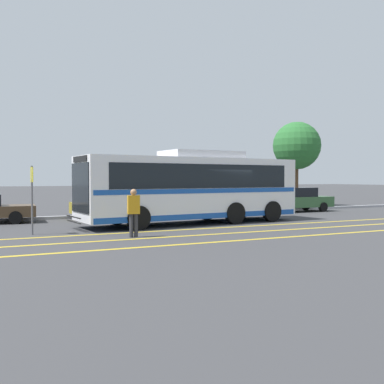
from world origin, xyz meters
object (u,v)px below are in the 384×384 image
object	(u,v)px
bus_stop_sign	(32,191)
tree_0	(297,146)
pedestrian_0	(134,210)
transit_bus	(192,186)
parked_car_1	(116,205)
parked_car_2	(212,203)
parked_car_3	(297,200)

from	to	relation	value
bus_stop_sign	tree_0	bearing A→B (deg)	-69.71
bus_stop_sign	pedestrian_0	bearing A→B (deg)	-131.10
transit_bus	parked_car_1	world-z (taller)	transit_bus
parked_car_2	pedestrian_0	distance (m)	10.60
parked_car_2	pedestrian_0	world-z (taller)	pedestrian_0
transit_bus	tree_0	distance (m)	15.33
transit_bus	tree_0	size ratio (longest dim) A/B	1.74
transit_bus	pedestrian_0	size ratio (longest dim) A/B	6.38
parked_car_1	bus_stop_sign	xyz separation A→B (m)	(-4.73, -5.36, 0.89)
transit_bus	bus_stop_sign	distance (m)	7.33
parked_car_2	bus_stop_sign	distance (m)	11.81
transit_bus	parked_car_3	size ratio (longest dim) A/B	2.27
bus_stop_sign	tree_0	xyz separation A→B (m)	(19.86, 9.47, 2.93)
bus_stop_sign	transit_bus	bearing A→B (deg)	-85.27
parked_car_2	parked_car_3	xyz separation A→B (m)	(5.87, -0.35, 0.11)
parked_car_3	tree_0	size ratio (longest dim) A/B	0.76
parked_car_3	bus_stop_sign	size ratio (longest dim) A/B	1.89
transit_bus	bus_stop_sign	size ratio (longest dim) A/B	4.29
parked_car_1	bus_stop_sign	distance (m)	7.20
transit_bus	parked_car_1	size ratio (longest dim) A/B	2.38
parked_car_2	pedestrian_0	xyz separation A→B (m)	(-7.27, -7.70, 0.34)
parked_car_2	parked_car_1	bearing A→B (deg)	-91.31
parked_car_1	tree_0	world-z (taller)	tree_0
parked_car_1	parked_car_3	world-z (taller)	parked_car_3
tree_0	parked_car_1	bearing A→B (deg)	-164.78
parked_car_3	tree_0	xyz separation A→B (m)	(3.53, 4.43, 3.79)
parked_car_1	parked_car_2	distance (m)	5.73
transit_bus	bus_stop_sign	world-z (taller)	transit_bus
transit_bus	parked_car_2	world-z (taller)	transit_bus
parked_car_3	tree_0	bearing A→B (deg)	-40.09
parked_car_2	bus_stop_sign	world-z (taller)	bus_stop_sign
parked_car_1	parked_car_3	xyz separation A→B (m)	(11.60, -0.31, 0.03)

